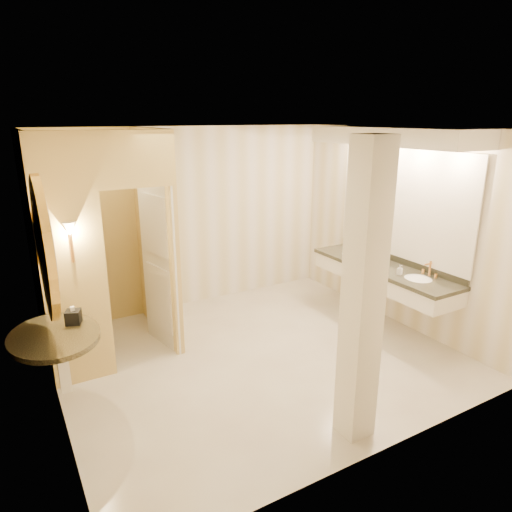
{
  "coord_description": "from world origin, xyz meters",
  "views": [
    {
      "loc": [
        -2.51,
        -4.35,
        2.82
      ],
      "look_at": [
        0.1,
        0.2,
        1.22
      ],
      "focal_mm": 32.0,
      "sensor_mm": 36.0,
      "label": 1
    }
  ],
  "objects": [
    {
      "name": "toilet_closet",
      "position": [
        -1.11,
        0.97,
        1.39
      ],
      "size": [
        1.5,
        1.55,
        2.7
      ],
      "color": "#E3C776",
      "rests_on": "floor"
    },
    {
      "name": "wall_front",
      "position": [
        0.0,
        -2.0,
        1.35
      ],
      "size": [
        4.5,
        0.02,
        2.7
      ],
      "primitive_type": "cube",
      "color": "silver",
      "rests_on": "floor"
    },
    {
      "name": "wall_right",
      "position": [
        2.25,
        0.0,
        1.35
      ],
      "size": [
        0.02,
        4.0,
        2.7
      ],
      "primitive_type": "cube",
      "color": "silver",
      "rests_on": "floor"
    },
    {
      "name": "soap_bottle_a",
      "position": [
        1.86,
        -0.45,
        0.94
      ],
      "size": [
        0.07,
        0.07,
        0.13
      ],
      "primitive_type": "imported",
      "rotation": [
        0.0,
        0.0,
        0.32
      ],
      "color": "beige",
      "rests_on": "vanity"
    },
    {
      "name": "wall_left",
      "position": [
        -2.25,
        0.0,
        1.35
      ],
      "size": [
        0.02,
        4.0,
        2.7
      ],
      "primitive_type": "cube",
      "color": "silver",
      "rests_on": "floor"
    },
    {
      "name": "wall_back",
      "position": [
        0.0,
        2.0,
        1.35
      ],
      "size": [
        4.5,
        0.02,
        2.7
      ],
      "primitive_type": "cube",
      "color": "silver",
      "rests_on": "floor"
    },
    {
      "name": "toilet",
      "position": [
        -1.79,
        1.26,
        0.34
      ],
      "size": [
        0.41,
        0.68,
        0.67
      ],
      "primitive_type": "imported",
      "rotation": [
        0.0,
        0.0,
        3.09
      ],
      "color": "white",
      "rests_on": "floor"
    },
    {
      "name": "tissue_box",
      "position": [
        -2.03,
        0.1,
        0.94
      ],
      "size": [
        0.18,
        0.18,
        0.14
      ],
      "primitive_type": "cube",
      "rotation": [
        0.0,
        0.0,
        -0.37
      ],
      "color": "black",
      "rests_on": "console_shelf"
    },
    {
      "name": "pillar",
      "position": [
        0.08,
        -1.67,
        1.35
      ],
      "size": [
        0.27,
        0.27,
        2.7
      ],
      "primitive_type": "cube",
      "color": "white",
      "rests_on": "floor"
    },
    {
      "name": "ceiling",
      "position": [
        0.0,
        0.0,
        2.7
      ],
      "size": [
        4.5,
        4.5,
        0.0
      ],
      "primitive_type": "plane",
      "rotation": [
        3.14,
        0.0,
        0.0
      ],
      "color": "silver",
      "rests_on": "wall_back"
    },
    {
      "name": "console_shelf",
      "position": [
        -2.21,
        -0.05,
        1.35
      ],
      "size": [
        1.03,
        1.03,
        1.96
      ],
      "color": "black",
      "rests_on": "floor"
    },
    {
      "name": "floor",
      "position": [
        0.0,
        0.0,
        0.0
      ],
      "size": [
        4.5,
        4.5,
        0.0
      ],
      "primitive_type": "plane",
      "color": "beige",
      "rests_on": "ground"
    },
    {
      "name": "vanity",
      "position": [
        1.98,
        -0.07,
        1.63
      ],
      "size": [
        0.75,
        2.44,
        2.09
      ],
      "color": "white",
      "rests_on": "floor"
    },
    {
      "name": "wall_sconce",
      "position": [
        -1.93,
        0.43,
        1.73
      ],
      "size": [
        0.14,
        0.14,
        0.42
      ],
      "color": "#D08D42",
      "rests_on": "toilet_closet"
    },
    {
      "name": "soap_bottle_c",
      "position": [
        1.96,
        -0.04,
        0.97
      ],
      "size": [
        0.09,
        0.09,
        0.19
      ],
      "primitive_type": "imported",
      "rotation": [
        0.0,
        0.0,
        -0.24
      ],
      "color": "#C6B28C",
      "rests_on": "vanity"
    },
    {
      "name": "soap_bottle_b",
      "position": [
        1.84,
        -0.06,
        0.93
      ],
      "size": [
        0.1,
        0.1,
        0.11
      ],
      "primitive_type": "imported",
      "rotation": [
        0.0,
        0.0,
        0.22
      ],
      "color": "silver",
      "rests_on": "vanity"
    }
  ]
}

